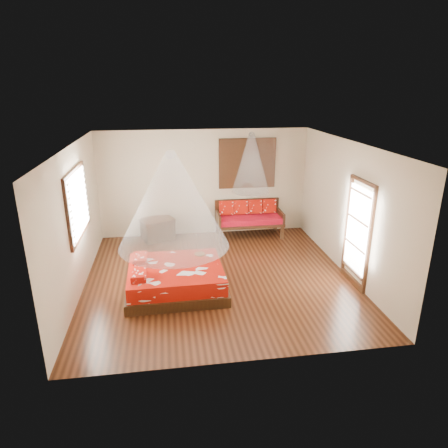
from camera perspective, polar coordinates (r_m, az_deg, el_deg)
The scene contains 10 objects.
room at distance 8.00m, azimuth -0.86°, elevation 1.34°, with size 5.54×5.54×2.84m.
bed at distance 8.01m, azimuth -6.99°, elevation -7.71°, with size 1.94×1.76×0.63m.
daybed at distance 10.70m, azimuth 3.56°, elevation 1.02°, with size 1.76×0.78×0.94m.
storage_chest at distance 10.63m, azimuth -9.45°, elevation -0.69°, with size 0.97×0.85×0.56m.
shutter_panel at distance 10.67m, azimuth 3.34°, elevation 8.64°, with size 1.52×0.06×1.32m.
window_left at distance 8.22m, azimuth -20.14°, elevation 2.81°, with size 0.10×1.74×1.34m.
glazed_door at distance 8.36m, azimuth 18.52°, elevation -1.30°, with size 0.08×1.02×2.16m.
wine_tray at distance 8.37m, azimuth -3.50°, elevation -4.11°, with size 0.22×0.22×0.18m.
mosquito_net_main at distance 7.43m, azimuth -7.37°, elevation 3.37°, with size 2.10×2.10×1.80m, color silver.
mosquito_net_daybed at distance 10.20m, azimuth 3.89°, elevation 8.71°, with size 0.96×0.96×1.50m, color silver.
Camera 1 is at (-1.00, -7.55, 3.87)m, focal length 32.00 mm.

